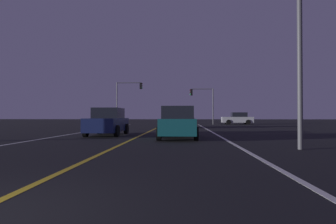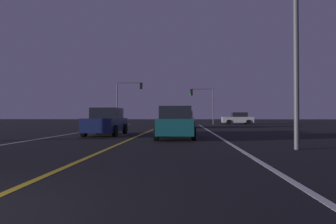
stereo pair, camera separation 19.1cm
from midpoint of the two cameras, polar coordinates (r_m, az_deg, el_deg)
lane_edge_right at (r=18.16m, az=9.60°, el=-4.57°), size 0.16×42.35×0.01m
lane_edge_left at (r=19.53m, az=-19.48°, el=-4.27°), size 0.16×42.35×0.01m
lane_center_divider at (r=18.25m, az=-5.48°, el=-4.56°), size 0.16×42.35×0.01m
car_lead_same_lane at (r=15.02m, az=1.64°, el=-2.25°), size 2.02×4.30×1.70m
car_crossing_side at (r=41.46m, az=13.71°, el=-1.30°), size 4.30×2.02×1.70m
car_oncoming at (r=17.94m, az=-12.34°, el=-1.99°), size 2.02×4.30×1.70m
car_ahead_far at (r=29.09m, az=3.20°, el=-1.54°), size 2.02×4.30×1.70m
traffic_light_near_right at (r=39.84m, az=6.62°, el=2.89°), size 3.32×0.36×5.02m
traffic_light_near_left at (r=40.57m, az=-8.04°, el=3.77°), size 3.75×0.36×5.96m
street_lamp_right_near at (r=11.66m, az=21.44°, el=19.34°), size 2.73×0.44×8.15m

